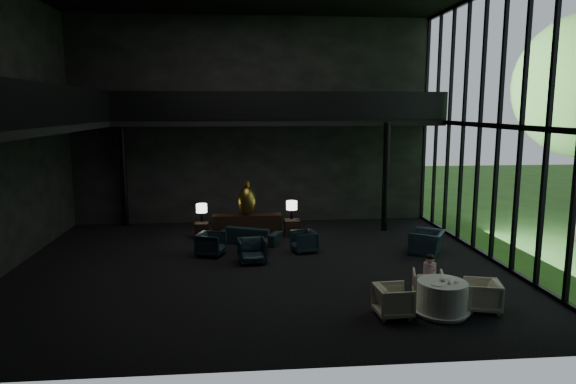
{
  "coord_description": "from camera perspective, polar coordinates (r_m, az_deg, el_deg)",
  "views": [
    {
      "loc": [
        -0.5,
        -14.3,
        4.51
      ],
      "look_at": [
        0.86,
        0.5,
        2.08
      ],
      "focal_mm": 32.0,
      "sensor_mm": 36.0,
      "label": 1
    }
  ],
  "objects": [
    {
      "name": "lounge_armchair_south",
      "position": [
        15.19,
        -4.02,
        -6.37
      ],
      "size": [
        0.88,
        0.83,
        0.83
      ],
      "primitive_type": "imported",
      "rotation": [
        0.0,
        0.0,
        0.1
      ],
      "color": "#19252F",
      "rests_on": "floor"
    },
    {
      "name": "side_table_right",
      "position": [
        18.34,
        0.46,
        -4.0
      ],
      "size": [
        0.53,
        0.53,
        0.59
      ],
      "primitive_type": "cube",
      "color": "black",
      "rests_on": "floor"
    },
    {
      "name": "table_lamp_left",
      "position": [
        18.42,
        -9.58,
        -1.87
      ],
      "size": [
        0.38,
        0.38,
        0.64
      ],
      "color": "black",
      "rests_on": "side_table_left"
    },
    {
      "name": "wall_front",
      "position": [
        8.33,
        -1.83,
        5.77
      ],
      "size": [
        14.0,
        0.04,
        8.0
      ],
      "primitive_type": "cube",
      "color": "black",
      "rests_on": "ground"
    },
    {
      "name": "sofa",
      "position": [
        17.42,
        -4.17,
        -4.46
      ],
      "size": [
        1.98,
        1.29,
        0.75
      ],
      "primitive_type": "imported",
      "rotation": [
        0.0,
        0.0,
        2.72
      ],
      "color": "black",
      "rests_on": "floor"
    },
    {
      "name": "table_lamp_right",
      "position": [
        18.34,
        0.41,
        -1.57
      ],
      "size": [
        0.39,
        0.39,
        0.65
      ],
      "color": "black",
      "rests_on": "side_table_right"
    },
    {
      "name": "dining_chair_north",
      "position": [
        12.96,
        15.27,
        -9.85
      ],
      "size": [
        0.79,
        0.77,
        0.67
      ],
      "primitive_type": "imported",
      "rotation": [
        0.0,
        0.0,
        2.85
      ],
      "color": "beige",
      "rests_on": "floor"
    },
    {
      "name": "cereal_bowl",
      "position": [
        11.95,
        16.83,
        -9.28
      ],
      "size": [
        0.15,
        0.15,
        0.07
      ],
      "primitive_type": "ellipsoid",
      "color": "white",
      "rests_on": "dining_table"
    },
    {
      "name": "dining_table",
      "position": [
        12.05,
        16.7,
        -11.42
      ],
      "size": [
        1.23,
        1.23,
        0.75
      ],
      "color": "white",
      "rests_on": "floor"
    },
    {
      "name": "lounge_armchair_west",
      "position": [
        16.08,
        -8.57,
        -5.6
      ],
      "size": [
        0.94,
        0.97,
        0.81
      ],
      "primitive_type": "imported",
      "rotation": [
        0.0,
        0.0,
        1.27
      ],
      "color": "black",
      "rests_on": "floor"
    },
    {
      "name": "coffee_table",
      "position": [
        16.29,
        -3.8,
        -6.11
      ],
      "size": [
        0.89,
        0.89,
        0.38
      ],
      "primitive_type": "cube",
      "rotation": [
        0.0,
        0.0,
        -0.04
      ],
      "color": "black",
      "rests_on": "floor"
    },
    {
      "name": "child",
      "position": [
        12.81,
        15.48,
        -8.06
      ],
      "size": [
        0.3,
        0.3,
        0.63
      ],
      "rotation": [
        0.0,
        0.0,
        3.14
      ],
      "color": "#F4A7BD",
      "rests_on": "dining_chair_north"
    },
    {
      "name": "railing_left",
      "position": [
        14.99,
        -23.03,
        8.91
      ],
      "size": [
        0.06,
        12.0,
        1.0
      ],
      "primitive_type": "cube",
      "color": "black",
      "rests_on": "mezzanine_left"
    },
    {
      "name": "curtain_wall",
      "position": [
        16.13,
        22.41,
        6.79
      ],
      "size": [
        0.2,
        12.0,
        8.0
      ],
      "primitive_type": null,
      "color": "black",
      "rests_on": "ground"
    },
    {
      "name": "dining_chair_east",
      "position": [
        12.54,
        20.78,
        -10.59
      ],
      "size": [
        0.84,
        0.88,
        0.75
      ],
      "primitive_type": "imported",
      "rotation": [
        0.0,
        0.0,
        -1.83
      ],
      "color": "beige",
      "rests_on": "floor"
    },
    {
      "name": "plate_b",
      "position": [
        12.21,
        17.22,
        -9.04
      ],
      "size": [
        0.22,
        0.22,
        0.01
      ],
      "primitive_type": "cylinder",
      "rotation": [
        0.0,
        0.0,
        0.12
      ],
      "color": "white",
      "rests_on": "dining_table"
    },
    {
      "name": "mezzanine_back",
      "position": [
        19.36,
        -0.83,
        7.78
      ],
      "size": [
        12.0,
        2.0,
        0.25
      ],
      "primitive_type": "cube",
      "color": "black",
      "rests_on": "wall_back"
    },
    {
      "name": "plate_a",
      "position": [
        11.68,
        16.26,
        -9.84
      ],
      "size": [
        0.28,
        0.28,
        0.02
      ],
      "primitive_type": "cylinder",
      "rotation": [
        0.0,
        0.0,
        0.12
      ],
      "color": "white",
      "rests_on": "dining_table"
    },
    {
      "name": "coffee_cup",
      "position": [
        11.88,
        18.13,
        -9.44
      ],
      "size": [
        0.07,
        0.07,
        0.05
      ],
      "primitive_type": "cylinder",
      "rotation": [
        0.0,
        0.0,
        0.03
      ],
      "color": "white",
      "rests_on": "saucer"
    },
    {
      "name": "cream_pot",
      "position": [
        11.78,
        17.45,
        -9.58
      ],
      "size": [
        0.08,
        0.08,
        0.07
      ],
      "primitive_type": "cylinder",
      "rotation": [
        0.0,
        0.0,
        -0.42
      ],
      "color": "#99999E",
      "rests_on": "dining_table"
    },
    {
      "name": "dining_chair_west",
      "position": [
        11.67,
        11.64,
        -11.61
      ],
      "size": [
        0.74,
        0.79,
        0.77
      ],
      "primitive_type": "imported",
      "rotation": [
        0.0,
        0.0,
        1.63
      ],
      "color": "beige",
      "rests_on": "floor"
    },
    {
      "name": "floor",
      "position": [
        15.0,
        -3.14,
        -8.22
      ],
      "size": [
        14.0,
        12.0,
        0.02
      ],
      "primitive_type": "cube",
      "color": "black",
      "rests_on": "ground"
    },
    {
      "name": "bronze_urn",
      "position": [
        18.16,
        -4.6,
        -0.95
      ],
      "size": [
        0.65,
        0.65,
        1.21
      ],
      "color": "olive",
      "rests_on": "console"
    },
    {
      "name": "railing_back",
      "position": [
        18.36,
        -0.58,
        9.57
      ],
      "size": [
        12.0,
        0.06,
        1.0
      ],
      "primitive_type": "cube",
      "color": "black",
      "rests_on": "mezzanine_back"
    },
    {
      "name": "column_ne",
      "position": [
        19.22,
        10.8,
        1.62
      ],
      "size": [
        0.24,
        0.24,
        4.0
      ],
      "primitive_type": "cylinder",
      "color": "black",
      "rests_on": "floor"
    },
    {
      "name": "saucer",
      "position": [
        12.01,
        18.27,
        -9.41
      ],
      "size": [
        0.16,
        0.16,
        0.01
      ],
      "primitive_type": "cylinder",
      "rotation": [
        0.0,
        0.0,
        -0.14
      ],
      "color": "white",
      "rests_on": "dining_table"
    },
    {
      "name": "console",
      "position": [
        18.39,
        -4.57,
        -3.69
      ],
      "size": [
        2.43,
        0.55,
        0.77
      ],
      "primitive_type": "cube",
      "color": "black",
      "rests_on": "floor"
    },
    {
      "name": "column_nw",
      "position": [
        20.65,
        -17.81,
        1.87
      ],
      "size": [
        0.24,
        0.24,
        4.0
      ],
      "primitive_type": "cylinder",
      "color": "black",
      "rests_on": "floor"
    },
    {
      "name": "mezzanine_left",
      "position": [
        15.33,
        -26.47,
        6.42
      ],
      "size": [
        2.0,
        12.0,
        0.25
      ],
      "primitive_type": "cube",
      "color": "black",
      "rests_on": "wall_left"
    },
    {
      "name": "window_armchair",
      "position": [
        16.69,
        15.21,
        -4.97
      ],
      "size": [
        1.22,
        1.35,
        0.99
      ],
      "primitive_type": "imported",
      "rotation": [
        0.0,
        0.0,
        -2.12
      ],
      "color": "#182836",
      "rests_on": "floor"
    },
    {
      "name": "wall_back",
      "position": [
        20.31,
        -3.89,
        7.83
      ],
      "size": [
        14.0,
        0.04,
        8.0
      ],
      "primitive_type": "cube",
      "color": "black",
      "rests_on": "ground"
    },
    {
      "name": "side_table_left",
      "position": [
        18.37,
        -9.57,
        -4.2
      ],
      "size": [
        0.48,
        0.48,
        0.53
      ],
      "primitive_type": "cube",
      "color": "black",
      "rests_on": "floor"
    },
    {
      "name": "lounge_armchair_east",
      "position": [
        16.31,
        1.77,
        -5.45
      ],
      "size": [
        0.8,
        0.83,
        0.72
      ],
      "primitive_type": "imported",
      "rotation": [
        0.0,
        0.0,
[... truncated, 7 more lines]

